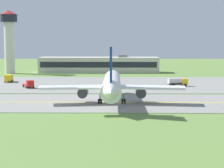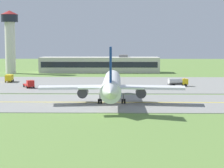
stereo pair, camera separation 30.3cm
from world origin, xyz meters
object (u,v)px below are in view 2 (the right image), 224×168
object	(u,v)px
service_truck_baggage	(29,84)
service_truck_catering	(178,82)
control_tower	(10,36)
service_truck_fuel	(9,78)
airplane_lead	(112,85)

from	to	relation	value
service_truck_baggage	service_truck_catering	distance (m)	44.89
service_truck_baggage	control_tower	bearing A→B (deg)	109.76
service_truck_baggage	control_tower	xyz separation A→B (m)	(-21.07, 58.65, 15.24)
service_truck_baggage	service_truck_fuel	world-z (taller)	service_truck_fuel
service_truck_baggage	service_truck_catering	size ratio (longest dim) A/B	1.05
service_truck_catering	control_tower	bearing A→B (deg)	140.80
airplane_lead	service_truck_fuel	xyz separation A→B (m)	(-35.86, 47.54, -2.60)
airplane_lead	service_truck_baggage	distance (m)	38.71
service_truck_fuel	control_tower	size ratio (longest dim) A/B	0.23
service_truck_fuel	control_tower	xyz separation A→B (m)	(-10.21, 40.50, 14.89)
service_truck_baggage	control_tower	distance (m)	64.15
service_truck_catering	control_tower	xyz separation A→B (m)	(-65.67, 53.56, 14.88)
service_truck_catering	control_tower	world-z (taller)	control_tower
airplane_lead	service_truck_catering	bearing A→B (deg)	60.39
control_tower	service_truck_fuel	bearing A→B (deg)	-75.85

